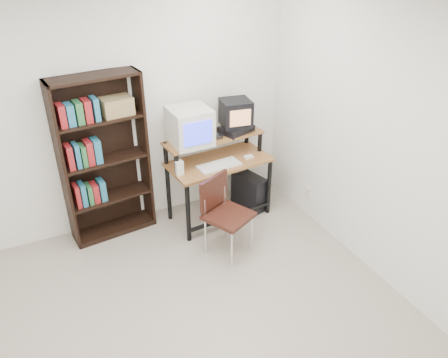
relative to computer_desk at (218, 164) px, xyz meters
name	(u,v)px	position (x,y,z in m)	size (l,w,h in m)	color
floor	(188,343)	(-1.04, -1.60, -0.69)	(4.00, 4.00, 0.01)	#AB9F8D
ceiling	(168,9)	(-1.04, -1.60, 1.92)	(4.00, 4.00, 0.01)	white
back_wall	(111,115)	(-1.04, 0.40, 0.62)	(4.00, 0.01, 2.60)	white
right_wall	(400,155)	(0.96, -1.60, 0.62)	(0.01, 4.00, 2.60)	white
computer_desk	(218,164)	(0.00, 0.00, 0.00)	(1.19, 0.67, 0.98)	#976131
crt_monitor	(190,126)	(-0.30, 0.07, 0.49)	(0.43, 0.44, 0.39)	silver
vcr	(236,129)	(0.28, 0.11, 0.33)	(0.36, 0.26, 0.08)	black
crt_tv	(236,113)	(0.28, 0.13, 0.52)	(0.36, 0.36, 0.30)	black
cd_spindle	(218,136)	(0.02, 0.05, 0.31)	(0.12, 0.12, 0.05)	#26262B
keyboard	(219,166)	(-0.06, -0.14, 0.06)	(0.47, 0.21, 0.04)	silver
mousepad	(250,159)	(0.34, -0.11, 0.04)	(0.22, 0.18, 0.01)	black
mouse	(249,157)	(0.33, -0.10, 0.06)	(0.10, 0.06, 0.03)	white
desk_speaker	(179,168)	(-0.51, -0.12, 0.12)	(0.08, 0.07, 0.17)	silver
pc_tower	(249,191)	(0.42, 0.01, -0.47)	(0.20, 0.45, 0.42)	black
school_chair	(223,208)	(-0.23, -0.61, -0.16)	(0.56, 0.56, 0.84)	black
bookshelf	(103,157)	(-1.20, 0.26, 0.24)	(0.92, 0.39, 1.79)	black
wall_outlet	(308,192)	(0.95, -0.45, -0.38)	(0.02, 0.08, 0.12)	beige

